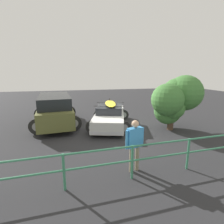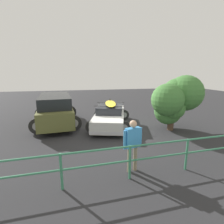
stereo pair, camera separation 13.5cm
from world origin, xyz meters
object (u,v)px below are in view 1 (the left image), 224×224
Objects in this scene: bush_near_left at (176,99)px; suv_car at (55,109)px; sedan_car at (110,116)px; person_bystander at (135,141)px.

suv_car is at bearing -20.98° from bush_near_left.
bush_near_left reaches higher than sedan_car.
bush_near_left is at bearing 154.70° from sedan_car.
sedan_car is 4.94m from person_bystander.
person_bystander is 0.57× the size of bush_near_left.
sedan_car is at bearing -25.30° from bush_near_left.
suv_car is (3.09, -0.90, 0.33)m from sedan_car.
suv_car reaches higher than person_bystander.
sedan_car is 1.57× the size of bush_near_left.
sedan_car is 2.77× the size of person_bystander.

